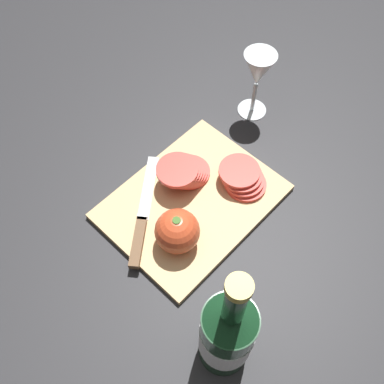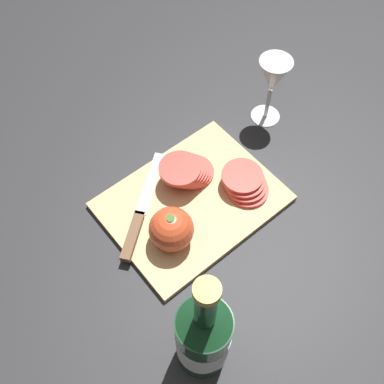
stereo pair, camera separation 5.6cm
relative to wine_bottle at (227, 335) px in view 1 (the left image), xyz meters
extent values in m
plane|color=#28282B|center=(0.17, 0.23, -0.11)|extent=(3.00, 3.00, 0.00)
cube|color=tan|center=(0.17, 0.24, -0.10)|extent=(0.34, 0.26, 0.01)
cylinder|color=#14381E|center=(0.00, 0.00, -0.01)|extent=(0.08, 0.08, 0.18)
cone|color=#14381E|center=(0.00, 0.00, 0.09)|extent=(0.08, 0.08, 0.02)
cylinder|color=#14381E|center=(0.00, 0.00, 0.15)|extent=(0.03, 0.03, 0.09)
cylinder|color=#B29933|center=(0.00, 0.00, 0.20)|extent=(0.03, 0.03, 0.01)
cylinder|color=silver|center=(0.00, 0.00, -0.02)|extent=(0.08, 0.08, 0.08)
cylinder|color=silver|center=(0.45, 0.31, -0.10)|extent=(0.07, 0.07, 0.00)
cylinder|color=silver|center=(0.45, 0.31, -0.06)|extent=(0.01, 0.01, 0.08)
cone|color=silver|center=(0.45, 0.31, 0.02)|extent=(0.07, 0.07, 0.08)
cone|color=beige|center=(0.45, 0.31, -0.01)|extent=(0.02, 0.02, 0.03)
sphere|color=#DB4C28|center=(0.09, 0.19, -0.05)|extent=(0.08, 0.08, 0.08)
cylinder|color=#47702D|center=(0.09, 0.19, -0.01)|extent=(0.02, 0.02, 0.01)
cube|color=silver|center=(0.13, 0.32, -0.09)|extent=(0.13, 0.11, 0.00)
cube|color=silver|center=(0.07, 0.27, -0.09)|extent=(0.02, 0.02, 0.01)
cube|color=brown|center=(0.03, 0.24, -0.09)|extent=(0.09, 0.08, 0.01)
cylinder|color=#D63D33|center=(0.27, 0.18, -0.09)|extent=(0.08, 0.08, 0.01)
cylinder|color=#D63D33|center=(0.27, 0.19, -0.08)|extent=(0.08, 0.08, 0.01)
cylinder|color=#D63D33|center=(0.27, 0.19, -0.07)|extent=(0.08, 0.08, 0.01)
cylinder|color=#D63D33|center=(0.27, 0.20, -0.06)|extent=(0.08, 0.08, 0.01)
cylinder|color=#D63D33|center=(0.22, 0.28, -0.09)|extent=(0.08, 0.08, 0.01)
cylinder|color=#D63D33|center=(0.21, 0.28, -0.08)|extent=(0.08, 0.08, 0.01)
cylinder|color=#D63D33|center=(0.20, 0.28, -0.07)|extent=(0.08, 0.08, 0.01)
cylinder|color=#D63D33|center=(0.20, 0.28, -0.06)|extent=(0.08, 0.08, 0.01)
cylinder|color=#D63D33|center=(0.19, 0.28, -0.05)|extent=(0.08, 0.08, 0.01)
cylinder|color=#D63D33|center=(0.18, 0.28, -0.05)|extent=(0.08, 0.08, 0.01)
camera|label=1|loc=(-0.16, -0.08, 0.68)|focal=42.00mm
camera|label=2|loc=(-0.12, -0.12, 0.68)|focal=42.00mm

